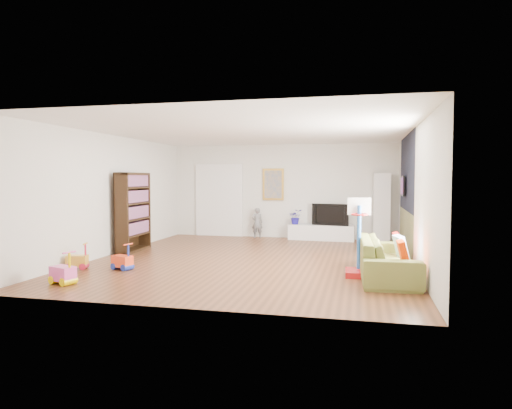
% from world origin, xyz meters
% --- Properties ---
extents(floor, '(6.50, 7.50, 0.00)m').
position_xyz_m(floor, '(0.00, 0.00, 0.00)').
color(floor, brown).
rests_on(floor, ground).
extents(ceiling, '(6.50, 7.50, 0.00)m').
position_xyz_m(ceiling, '(0.00, 0.00, 2.70)').
color(ceiling, white).
rests_on(ceiling, ground).
extents(wall_back, '(6.50, 0.00, 2.70)m').
position_xyz_m(wall_back, '(0.00, 3.75, 1.35)').
color(wall_back, silver).
rests_on(wall_back, ground).
extents(wall_front, '(6.50, 0.00, 2.70)m').
position_xyz_m(wall_front, '(0.00, -3.75, 1.35)').
color(wall_front, silver).
rests_on(wall_front, ground).
extents(wall_left, '(0.00, 7.50, 2.70)m').
position_xyz_m(wall_left, '(-3.25, 0.00, 1.35)').
color(wall_left, silver).
rests_on(wall_left, ground).
extents(wall_right, '(0.00, 7.50, 2.70)m').
position_xyz_m(wall_right, '(3.25, 0.00, 1.35)').
color(wall_right, silver).
rests_on(wall_right, ground).
extents(navy_accent, '(0.01, 3.20, 1.70)m').
position_xyz_m(navy_accent, '(3.23, 1.40, 1.85)').
color(navy_accent, black).
rests_on(navy_accent, wall_right).
extents(olive_wainscot, '(0.01, 3.20, 1.00)m').
position_xyz_m(olive_wainscot, '(3.23, 1.40, 0.50)').
color(olive_wainscot, brown).
rests_on(olive_wainscot, wall_right).
extents(doorway, '(1.45, 0.06, 2.10)m').
position_xyz_m(doorway, '(-1.90, 3.71, 1.05)').
color(doorway, white).
rests_on(doorway, ground).
extents(painting_back, '(0.62, 0.06, 0.92)m').
position_xyz_m(painting_back, '(-0.25, 3.71, 1.55)').
color(painting_back, gold).
rests_on(painting_back, wall_back).
extents(artwork_right, '(0.04, 0.56, 0.46)m').
position_xyz_m(artwork_right, '(3.17, 1.60, 1.55)').
color(artwork_right, '#7F3F8C').
rests_on(artwork_right, wall_right).
extents(media_console, '(1.84, 0.54, 0.43)m').
position_xyz_m(media_console, '(1.17, 3.43, 0.21)').
color(media_console, white).
rests_on(media_console, ground).
extents(tall_cabinet, '(0.44, 0.44, 1.86)m').
position_xyz_m(tall_cabinet, '(2.79, 3.48, 0.93)').
color(tall_cabinet, white).
rests_on(tall_cabinet, ground).
extents(bookshelf, '(0.40, 1.29, 1.86)m').
position_xyz_m(bookshelf, '(-3.00, 0.49, 0.93)').
color(bookshelf, black).
rests_on(bookshelf, ground).
extents(sofa, '(1.00, 2.36, 0.68)m').
position_xyz_m(sofa, '(2.70, -1.13, 0.34)').
color(sofa, olive).
rests_on(sofa, ground).
extents(basketball_hoop, '(0.50, 0.60, 1.39)m').
position_xyz_m(basketball_hoop, '(2.22, -1.15, 0.69)').
color(basketball_hoop, '#B61618').
rests_on(basketball_hoop, ground).
extents(ride_on_yellow, '(0.42, 0.32, 0.49)m').
position_xyz_m(ride_on_yellow, '(-2.99, -1.73, 0.25)').
color(ride_on_yellow, gold).
rests_on(ride_on_yellow, ground).
extents(ride_on_orange, '(0.43, 0.34, 0.50)m').
position_xyz_m(ride_on_orange, '(-2.13, -1.58, 0.25)').
color(ride_on_orange, '#F64620').
rests_on(ride_on_orange, ground).
extents(ride_on_pink, '(0.47, 0.37, 0.55)m').
position_xyz_m(ride_on_pink, '(-2.47, -2.87, 0.27)').
color(ride_on_pink, '#F050A9').
rests_on(ride_on_pink, ground).
extents(child, '(0.36, 0.28, 0.88)m').
position_xyz_m(child, '(-0.68, 3.50, 0.44)').
color(child, slate).
rests_on(child, ground).
extents(tv, '(1.04, 0.39, 0.60)m').
position_xyz_m(tv, '(1.44, 3.43, 0.72)').
color(tv, black).
rests_on(tv, media_console).
extents(vase_plant, '(0.46, 0.42, 0.42)m').
position_xyz_m(vase_plant, '(0.44, 3.46, 0.64)').
color(vase_plant, navy).
rests_on(vase_plant, media_console).
extents(pillow_left, '(0.12, 0.40, 0.39)m').
position_xyz_m(pillow_left, '(2.91, -1.79, 0.54)').
color(pillow_left, '#C82B00').
rests_on(pillow_left, sofa).
extents(pillow_center, '(0.19, 0.41, 0.40)m').
position_xyz_m(pillow_center, '(2.92, -1.11, 0.54)').
color(pillow_center, white).
rests_on(pillow_center, sofa).
extents(pillow_right, '(0.11, 0.35, 0.35)m').
position_xyz_m(pillow_right, '(2.92, -0.48, 0.54)').
color(pillow_right, '#A8110C').
rests_on(pillow_right, sofa).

